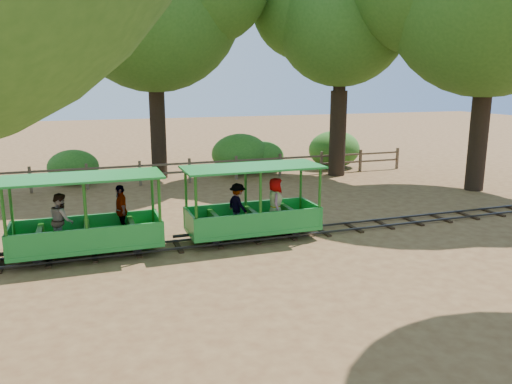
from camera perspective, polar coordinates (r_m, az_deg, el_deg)
name	(u,v)px	position (r m, az deg, el deg)	size (l,w,h in m)	color
ground	(288,235)	(13.58, 3.68, -4.96)	(90.00, 90.00, 0.00)	olive
track	(288,233)	(13.56, 3.68, -4.69)	(22.00, 1.00, 0.10)	#3F3D3A
carriage_front	(88,224)	(12.37, -18.69, -3.50)	(3.57, 1.46, 1.85)	#1D8930
carriage_rear	(254,210)	(13.00, -0.24, -2.07)	(3.57, 1.46, 1.85)	#1D8930
oak_ne	(341,12)	(22.34, 9.64, 19.66)	(7.03, 6.18, 9.45)	#2D2116
fence	(213,167)	(20.84, -4.91, 2.84)	(18.10, 0.10, 1.00)	brown
shrub_west	(73,167)	(21.48, -20.16, 2.72)	(2.01, 1.55, 1.39)	#2D6B1E
shrub_mid_w	(240,154)	(22.46, -1.84, 4.40)	(2.59, 1.99, 1.79)	#2D6B1E
shrub_mid_e	(262,157)	(22.82, 0.71, 4.05)	(2.04, 1.57, 1.41)	#2D6B1E
shrub_east	(334,149)	(24.30, 8.94, 4.85)	(2.56, 1.97, 1.77)	#2D6B1E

